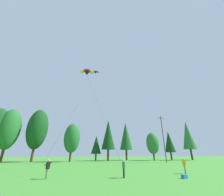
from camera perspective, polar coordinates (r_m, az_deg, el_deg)
treeline_tree_c at (r=49.78m, az=-36.67°, el=-10.12°), size 5.71×5.71×14.48m
treeline_tree_d at (r=49.00m, az=-28.36°, el=-11.12°), size 5.92×5.92×15.25m
treeline_tree_e at (r=45.29m, az=-16.12°, el=-15.50°), size 4.76×4.76×10.95m
treeline_tree_f at (r=50.58m, az=-6.50°, el=-18.58°), size 3.37×3.37×8.04m
treeline_tree_g at (r=49.49m, az=-1.55°, el=-14.79°), size 4.53×4.53×13.31m
treeline_tree_h at (r=53.91m, az=5.71°, el=-15.26°), size 4.53×4.53×13.33m
treeline_tree_i at (r=53.32m, az=16.37°, el=-17.40°), size 4.31×4.31×9.30m
treeline_tree_j at (r=57.28m, az=22.50°, el=-16.27°), size 3.81×3.81×10.02m
treeline_tree_k at (r=63.21m, az=28.74°, el=-13.20°), size 4.74×4.74×14.28m
utility_pole at (r=43.59m, az=20.37°, el=-14.78°), size 2.20×0.26×12.72m
kite_flyer_near at (r=16.18m, az=-24.96°, el=-24.44°), size 0.74×0.75×1.69m
kite_flyer_mid at (r=15.56m, az=4.82°, el=-26.41°), size 0.30×0.59×1.69m
kite_flyer_far at (r=20.57m, az=27.61°, el=-23.09°), size 0.74×0.75×1.69m
parafoil_kite_high_magenta at (r=43.51m, az=-6.83°, el=10.47°), size 8.44×21.31×24.37m
parafoil_kite_mid_red_yellow at (r=38.13m, az=-10.30°, el=10.44°), size 4.88×18.42×22.17m
picnic_cooler at (r=16.83m, az=27.68°, el=-26.73°), size 0.58×0.45×0.34m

